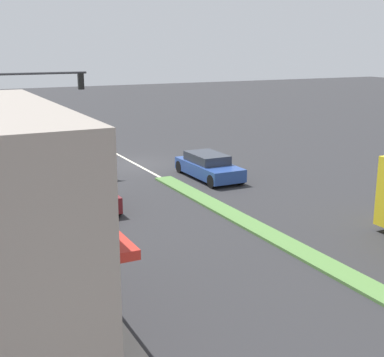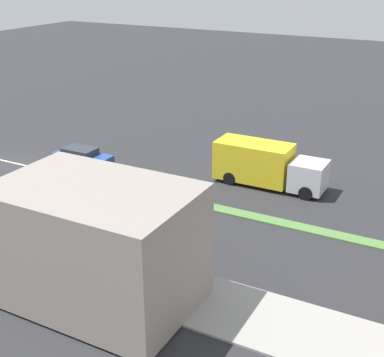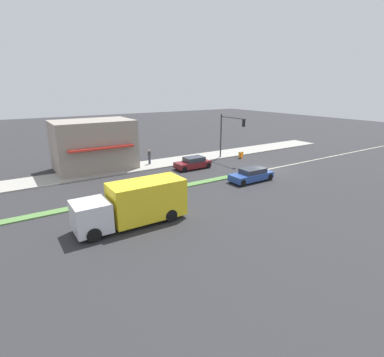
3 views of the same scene
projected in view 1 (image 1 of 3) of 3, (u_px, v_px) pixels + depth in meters
The scene contains 6 objects.
ground_plane at pixel (353, 281), 15.84m from camera, with size 160.00×160.00×0.00m, color #2B2B2D.
lane_marking_center at pixel (136, 164), 31.44m from camera, with size 0.16×60.00×0.01m, color beige.
traffic_signal_main at pixel (28, 105), 26.78m from camera, with size 4.59×0.34×5.60m.
warning_aframe_sign at pixel (29, 164), 29.56m from camera, with size 0.45×0.53×0.84m.
coupe_blue at pixel (208, 166), 27.96m from camera, with size 1.85×4.51×1.29m.
sedan_maroon at pixel (86, 193), 22.86m from camera, with size 1.86×4.06×1.34m.
Camera 1 is at (10.86, 28.92, 6.78)m, focal length 50.00 mm.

